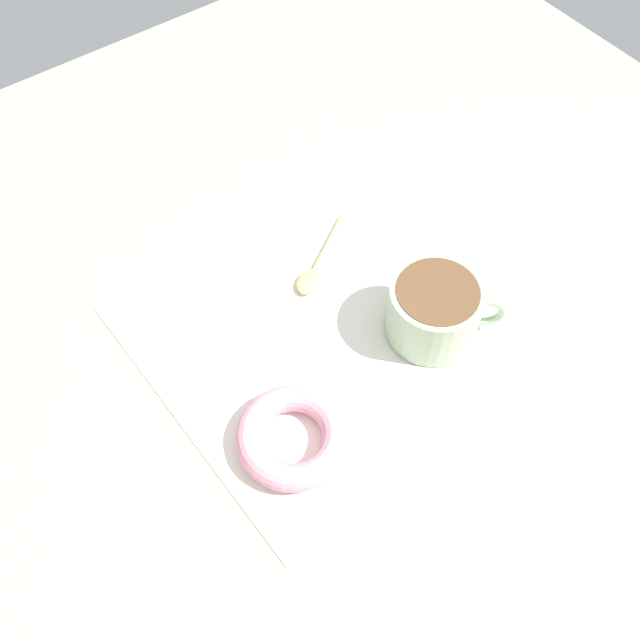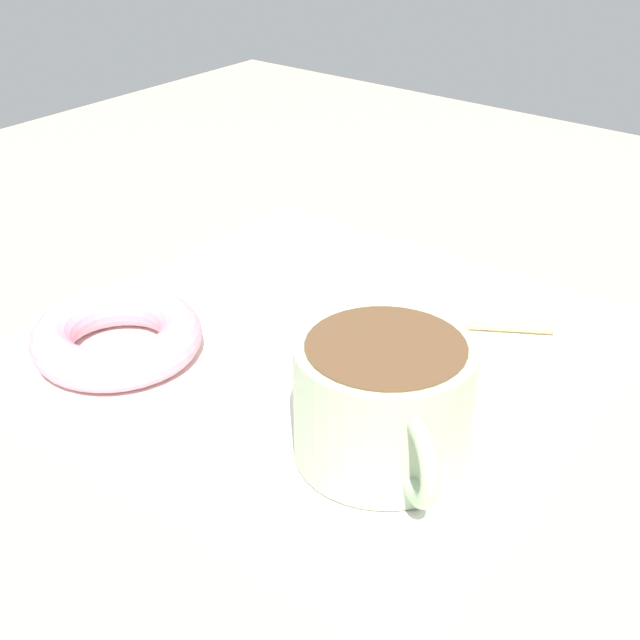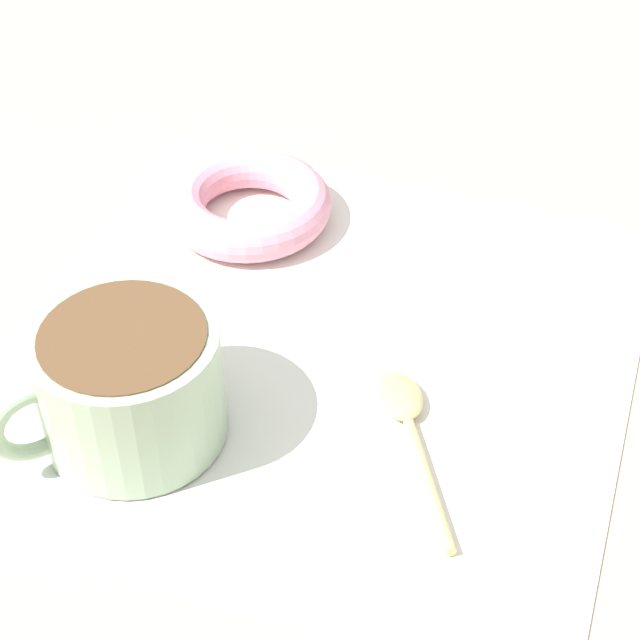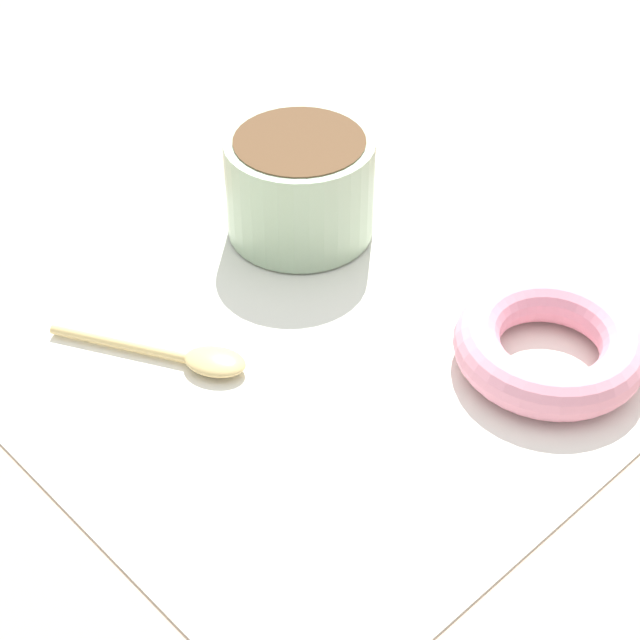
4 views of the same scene
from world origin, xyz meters
The scene contains 5 objects.
ground_plane centered at (0.00, 0.00, -1.00)cm, with size 120.00×120.00×2.00cm, color tan.
napkin centered at (-2.55, 2.92, 0.15)cm, with size 34.69×34.69×0.30cm, color white.
coffee_cup centered at (7.04, -3.78, 3.84)cm, with size 10.93×9.65×6.78cm.
donut centered at (-12.10, -5.80, 1.63)cm, with size 10.82×10.82×2.65cm, color pink.
spoon centered at (1.19, 9.35, 0.70)cm, with size 11.11×7.58×0.90cm.
Camera 1 is at (-26.31, -29.54, 63.56)cm, focal length 40.00 mm.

